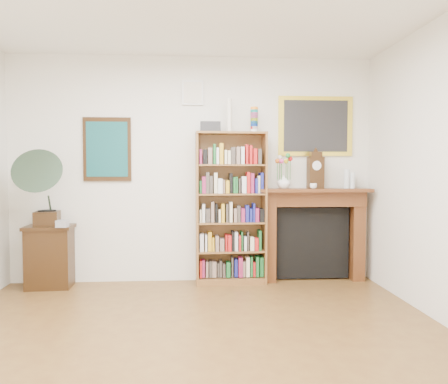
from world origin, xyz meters
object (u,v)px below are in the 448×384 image
bookshelf (231,199)px  side_cabinet (50,256)px  mantel_clock (315,171)px  cd_stack (62,224)px  bottle_right (353,180)px  flower_vase (284,182)px  fireplace (313,226)px  gramophone (42,183)px  bottle_left (347,179)px  teacup (313,186)px

bookshelf → side_cabinet: bearing=179.5°
bookshelf → mantel_clock: size_ratio=4.72×
cd_stack → bottle_right: 3.54m
flower_vase → bottle_right: bottle_right is taller
fireplace → mantel_clock: (0.01, -0.05, 0.70)m
fireplace → cd_stack: (-3.01, -0.27, 0.09)m
bottle_right → bookshelf: bearing=-179.2°
gramophone → bottle_left: 3.66m
flower_vase → bottle_left: bottle_left is taller
mantel_clock → cd_stack: bearing=176.9°
bottle_left → gramophone: bearing=-177.0°
bookshelf → gramophone: (-2.20, -0.15, 0.21)m
fireplace → teacup: (-0.04, -0.14, 0.51)m
side_cabinet → bottle_left: size_ratio=3.08×
bottle_right → mantel_clock: bearing=-179.7°
mantel_clock → gramophone: bearing=175.7°
fireplace → gramophone: 3.30m
bookshelf → gramophone: 2.21m
gramophone → cd_stack: bearing=-19.0°
teacup → bookshelf: bearing=176.1°
gramophone → teacup: (3.21, 0.08, -0.04)m
gramophone → flower_vase: 2.86m
bookshelf → cd_stack: 1.99m
bookshelf → cd_stack: size_ratio=17.80×
side_cabinet → bottle_left: bearing=-1.3°
bookshelf → teacup: bearing=-5.6°
mantel_clock → flower_vase: bearing=171.4°
bottle_left → bottle_right: (0.07, -0.02, -0.02)m
mantel_clock → flower_vase: 0.42m
mantel_clock → bottle_left: size_ratio=1.89×
mantel_clock → bookshelf: bearing=173.7°
flower_vase → bottle_left: 0.80m
flower_vase → teacup: flower_vase is taller
side_cabinet → bottle_left: 3.74m
mantel_clock → teacup: size_ratio=5.31×
bookshelf → cd_stack: bookshelf is taller
mantel_clock → flower_vase: size_ratio=2.67×
fireplace → gramophone: gramophone is taller
teacup → bottle_right: bearing=9.6°
bookshelf → fireplace: bearing=2.2°
fireplace → mantel_clock: bearing=-79.0°
teacup → bottle_left: bearing=13.1°
fireplace → bottle_left: bearing=-2.7°
cd_stack → bottle_left: size_ratio=0.50×
side_cabinet → teacup: 3.28m
side_cabinet → flower_vase: size_ratio=4.36×
side_cabinet → flower_vase: flower_vase is taller
flower_vase → mantel_clock: bearing=-1.3°
teacup → fireplace: bearing=74.0°
bookshelf → bottle_left: bearing=-0.2°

